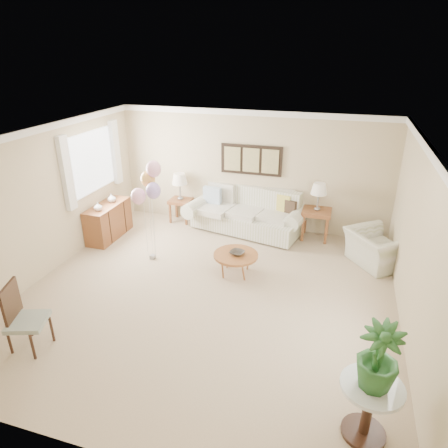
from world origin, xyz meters
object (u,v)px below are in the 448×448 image
sofa (247,214)px  armchair (376,249)px  balloon_cluster (148,184)px  accent_chair (22,316)px  coffee_table (236,256)px

sofa → armchair: sofa is taller
balloon_cluster → accent_chair: bearing=-101.0°
sofa → balloon_cluster: (-1.42, -1.83, 1.14)m
sofa → coffee_table: bearing=-82.3°
accent_chair → balloon_cluster: bearing=79.0°
accent_chair → balloon_cluster: (0.54, 2.78, 1.02)m
balloon_cluster → coffee_table: bearing=-3.4°
armchair → coffee_table: bearing=76.9°
sofa → accent_chair: same height
coffee_table → balloon_cluster: (-1.68, 0.10, 1.14)m
coffee_table → sofa: bearing=97.7°
armchair → accent_chair: 6.00m
armchair → balloon_cluster: (-4.10, -1.02, 1.19)m
coffee_table → armchair: armchair is taller
sofa → armchair: size_ratio=2.77×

